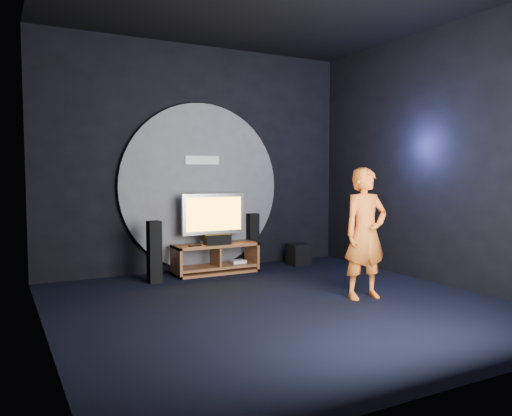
{
  "coord_description": "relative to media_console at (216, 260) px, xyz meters",
  "views": [
    {
      "loc": [
        -2.9,
        -4.87,
        1.52
      ],
      "look_at": [
        0.24,
        1.05,
        1.05
      ],
      "focal_mm": 35.0,
      "sensor_mm": 36.0,
      "label": 1
    }
  ],
  "objects": [
    {
      "name": "tower_speaker_left",
      "position": [
        -1.02,
        -0.22,
        0.23
      ],
      "size": [
        0.17,
        0.19,
        0.86
      ],
      "primitive_type": "cube",
      "color": "black",
      "rests_on": "ground"
    },
    {
      "name": "center_speaker",
      "position": [
        -0.01,
        -0.08,
        0.33
      ],
      "size": [
        0.4,
        0.15,
        0.15
      ],
      "primitive_type": "cube",
      "color": "black",
      "rests_on": "media_console"
    },
    {
      "name": "front_wall",
      "position": [
        -0.08,
        -4.55,
        1.55
      ],
      "size": [
        5.0,
        0.04,
        3.5
      ],
      "primitive_type": "cube",
      "color": "black",
      "rests_on": "ground"
    },
    {
      "name": "floor",
      "position": [
        -0.08,
        -2.05,
        -0.2
      ],
      "size": [
        5.0,
        5.0,
        0.0
      ],
      "primitive_type": "plane",
      "color": "black",
      "rests_on": "ground"
    },
    {
      "name": "back_wall",
      "position": [
        -0.08,
        0.45,
        1.55
      ],
      "size": [
        5.0,
        0.04,
        3.5
      ],
      "primitive_type": "cube",
      "color": "black",
      "rests_on": "ground"
    },
    {
      "name": "subwoofer",
      "position": [
        1.48,
        -0.02,
        -0.02
      ],
      "size": [
        0.32,
        0.32,
        0.35
      ],
      "primitive_type": "cube",
      "color": "black",
      "rests_on": "ground"
    },
    {
      "name": "remote",
      "position": [
        -0.39,
        -0.12,
        0.27
      ],
      "size": [
        0.18,
        0.05,
        0.02
      ],
      "primitive_type": "cube",
      "color": "black",
      "rests_on": "media_console"
    },
    {
      "name": "left_wall",
      "position": [
        -2.58,
        -2.05,
        1.55
      ],
      "size": [
        0.04,
        5.0,
        3.5
      ],
      "primitive_type": "cube",
      "color": "black",
      "rests_on": "ground"
    },
    {
      "name": "tower_speaker_right",
      "position": [
        0.78,
        0.3,
        0.23
      ],
      "size": [
        0.17,
        0.19,
        0.86
      ],
      "primitive_type": "cube",
      "color": "black",
      "rests_on": "ground"
    },
    {
      "name": "right_wall",
      "position": [
        2.42,
        -2.05,
        1.55
      ],
      "size": [
        0.04,
        5.0,
        3.5
      ],
      "primitive_type": "cube",
      "color": "black",
      "rests_on": "ground"
    },
    {
      "name": "media_console",
      "position": [
        0.0,
        0.0,
        0.0
      ],
      "size": [
        1.29,
        0.45,
        0.45
      ],
      "color": "#975B2E",
      "rests_on": "ground"
    },
    {
      "name": "wall_disc_panel",
      "position": [
        -0.08,
        0.39,
        1.11
      ],
      "size": [
        2.6,
        0.11,
        2.6
      ],
      "color": "#515156",
      "rests_on": "ground"
    },
    {
      "name": "tv",
      "position": [
        -0.01,
        0.07,
        0.67
      ],
      "size": [
        1.0,
        0.22,
        0.76
      ],
      "color": "#B9BAC1",
      "rests_on": "media_console"
    },
    {
      "name": "player",
      "position": [
        0.99,
        -2.25,
        0.6
      ],
      "size": [
        0.61,
        0.43,
        1.59
      ],
      "primitive_type": "imported",
      "rotation": [
        0.0,
        0.0,
        -0.09
      ],
      "color": "orange",
      "rests_on": "ground"
    }
  ]
}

